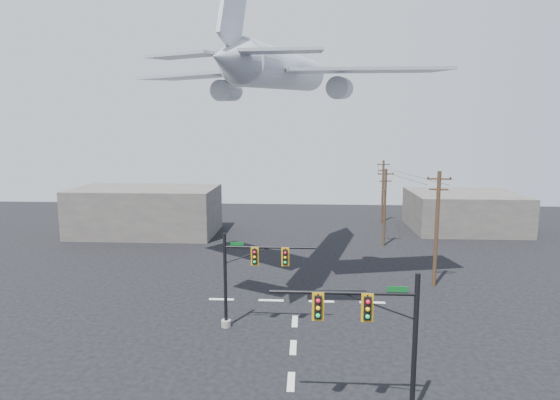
# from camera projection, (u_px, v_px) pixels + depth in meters

# --- Properties ---
(ground) EXTENTS (120.00, 120.00, 0.00)m
(ground) POSITION_uv_depth(u_px,v_px,m) (291.00, 382.00, 25.29)
(ground) COLOR black
(ground) RESTS_ON ground
(lane_markings) EXTENTS (14.00, 21.20, 0.01)m
(lane_markings) POSITION_uv_depth(u_px,v_px,m) (294.00, 338.00, 30.55)
(lane_markings) COLOR silver
(lane_markings) RESTS_ON ground
(signal_mast_near) EXTENTS (7.13, 0.78, 7.06)m
(signal_mast_near) POSITION_uv_depth(u_px,v_px,m) (383.00, 340.00, 21.74)
(signal_mast_near) COLOR gray
(signal_mast_near) RESTS_ON ground
(signal_mast_far) EXTENTS (6.48, 0.73, 6.62)m
(signal_mast_far) POSITION_uv_depth(u_px,v_px,m) (245.00, 278.00, 31.66)
(signal_mast_far) COLOR gray
(signal_mast_far) RESTS_ON ground
(utility_pole_a) EXTENTS (2.01, 0.41, 10.03)m
(utility_pole_a) POSITION_uv_depth(u_px,v_px,m) (437.00, 227.00, 39.87)
(utility_pole_a) COLOR #452E1D
(utility_pole_a) RESTS_ON ground
(utility_pole_b) EXTENTS (1.82, 0.36, 9.01)m
(utility_pole_b) POSITION_uv_depth(u_px,v_px,m) (385.00, 206.00, 53.89)
(utility_pole_b) COLOR #452E1D
(utility_pole_b) RESTS_ON ground
(utility_pole_c) EXTENTS (1.83, 0.57, 9.06)m
(utility_pole_c) POSITION_uv_depth(u_px,v_px,m) (383.00, 190.00, 67.36)
(utility_pole_c) COLOR #452E1D
(utility_pole_c) RESTS_ON ground
(power_lines) EXTENTS (3.83, 27.78, 0.49)m
(power_lines) POSITION_uv_depth(u_px,v_px,m) (395.00, 172.00, 53.12)
(power_lines) COLOR black
(airliner) EXTENTS (27.22, 29.12, 7.82)m
(airliner) POSITION_uv_depth(u_px,v_px,m) (283.00, 71.00, 39.70)
(airliner) COLOR #A1A6AC
(building_left) EXTENTS (18.00, 10.00, 6.00)m
(building_left) POSITION_uv_depth(u_px,v_px,m) (146.00, 211.00, 60.50)
(building_left) COLOR #646058
(building_left) RESTS_ON ground
(building_right) EXTENTS (14.00, 12.00, 5.00)m
(building_right) POSITION_uv_depth(u_px,v_px,m) (464.00, 211.00, 63.13)
(building_right) COLOR #646058
(building_right) RESTS_ON ground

